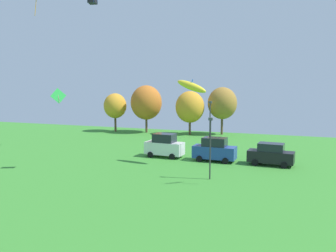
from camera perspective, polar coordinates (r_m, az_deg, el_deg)
The scene contains 11 objects.
kite_flying_2 at distance 34.63m, azimuth -17.18°, elevation 4.65°, with size 0.96×1.16×1.44m.
kite_flying_3 at distance 35.54m, azimuth 3.78°, elevation 6.37°, with size 3.57×1.62×1.75m.
parked_car_leftmost at distance 39.74m, azimuth -0.57°, elevation -3.17°, with size 4.36×2.24×2.64m.
parked_car_second_from_left at distance 37.90m, azimuth 7.46°, elevation -3.79°, with size 4.54×2.11×2.53m.
parked_car_third_from_left at distance 37.19m, azimuth 16.16°, elevation -4.39°, with size 4.61×2.20×2.25m.
light_post_0 at distance 37.78m, azimuth 6.74°, elevation -0.22°, with size 0.36×0.20×6.36m.
light_post_1 at distance 30.46m, azimuth 6.80°, elevation -2.92°, with size 0.36×0.20×5.33m.
treeline_tree_0 at distance 61.24m, azimuth -8.48°, elevation 3.21°, with size 3.87×3.87×6.52m.
treeline_tree_1 at distance 59.28m, azimuth -3.51°, elevation 3.77°, with size 5.19×5.19×7.88m.
treeline_tree_2 at distance 56.86m, azimuth 3.54°, elevation 3.06°, with size 4.61×4.61×6.99m.
treeline_tree_3 at distance 57.53m, azimuth 8.71°, elevation 3.63°, with size 4.66×4.66×7.61m.
Camera 1 is at (5.20, 1.17, 8.21)m, focal length 38.00 mm.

